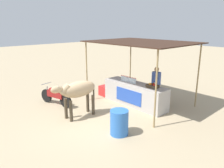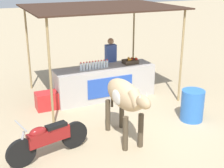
{
  "view_description": "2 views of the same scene",
  "coord_description": "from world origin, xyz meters",
  "px_view_note": "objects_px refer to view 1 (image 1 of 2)",
  "views": [
    {
      "loc": [
        5.91,
        -4.59,
        3.42
      ],
      "look_at": [
        -0.4,
        1.23,
        1.04
      ],
      "focal_mm": 35.0,
      "sensor_mm": 36.0,
      "label": 1
    },
    {
      "loc": [
        -3.47,
        -5.94,
        3.59
      ],
      "look_at": [
        -0.41,
        0.77,
        0.96
      ],
      "focal_mm": 50.0,
      "sensor_mm": 36.0,
      "label": 2
    }
  ],
  "objects_px": {
    "vendor_behind_counter": "(156,85)",
    "cow": "(78,91)",
    "water_barrel": "(119,122)",
    "motorcycle_parked": "(55,95)",
    "fruit_crate": "(153,86)",
    "cooler_box": "(106,91)",
    "stall_counter": "(135,94)"
  },
  "relations": [
    {
      "from": "vendor_behind_counter",
      "to": "cow",
      "type": "xyz_separation_m",
      "value": [
        -1.13,
        -3.27,
        0.18
      ]
    },
    {
      "from": "vendor_behind_counter",
      "to": "motorcycle_parked",
      "type": "height_order",
      "value": "vendor_behind_counter"
    },
    {
      "from": "stall_counter",
      "to": "vendor_behind_counter",
      "type": "bearing_deg",
      "value": 54.79
    },
    {
      "from": "stall_counter",
      "to": "fruit_crate",
      "type": "xyz_separation_m",
      "value": [
        0.88,
        0.05,
        0.55
      ]
    },
    {
      "from": "water_barrel",
      "to": "motorcycle_parked",
      "type": "distance_m",
      "value": 3.77
    },
    {
      "from": "vendor_behind_counter",
      "to": "cooler_box",
      "type": "relative_size",
      "value": 2.75
    },
    {
      "from": "fruit_crate",
      "to": "motorcycle_parked",
      "type": "height_order",
      "value": "fruit_crate"
    },
    {
      "from": "vendor_behind_counter",
      "to": "fruit_crate",
      "type": "bearing_deg",
      "value": -63.4
    },
    {
      "from": "fruit_crate",
      "to": "water_barrel",
      "type": "relative_size",
      "value": 0.54
    },
    {
      "from": "stall_counter",
      "to": "cow",
      "type": "xyz_separation_m",
      "value": [
        -0.6,
        -2.51,
        0.55
      ]
    },
    {
      "from": "vendor_behind_counter",
      "to": "water_barrel",
      "type": "xyz_separation_m",
      "value": [
        0.89,
        -3.09,
        -0.44
      ]
    },
    {
      "from": "cow",
      "to": "motorcycle_parked",
      "type": "height_order",
      "value": "cow"
    },
    {
      "from": "fruit_crate",
      "to": "water_barrel",
      "type": "bearing_deg",
      "value": -77.27
    },
    {
      "from": "fruit_crate",
      "to": "water_barrel",
      "type": "xyz_separation_m",
      "value": [
        0.54,
        -2.39,
        -0.63
      ]
    },
    {
      "from": "stall_counter",
      "to": "fruit_crate",
      "type": "relative_size",
      "value": 6.82
    },
    {
      "from": "water_barrel",
      "to": "stall_counter",
      "type": "bearing_deg",
      "value": 121.31
    },
    {
      "from": "cow",
      "to": "motorcycle_parked",
      "type": "distance_m",
      "value": 1.84
    },
    {
      "from": "water_barrel",
      "to": "cow",
      "type": "relative_size",
      "value": 0.44
    },
    {
      "from": "cow",
      "to": "fruit_crate",
      "type": "bearing_deg",
      "value": 59.93
    },
    {
      "from": "fruit_crate",
      "to": "cow",
      "type": "relative_size",
      "value": 0.24
    },
    {
      "from": "cooler_box",
      "to": "water_barrel",
      "type": "height_order",
      "value": "water_barrel"
    },
    {
      "from": "water_barrel",
      "to": "cow",
      "type": "distance_m",
      "value": 2.13
    },
    {
      "from": "stall_counter",
      "to": "cooler_box",
      "type": "height_order",
      "value": "stall_counter"
    },
    {
      "from": "fruit_crate",
      "to": "cooler_box",
      "type": "distance_m",
      "value": 2.81
    },
    {
      "from": "fruit_crate",
      "to": "motorcycle_parked",
      "type": "xyz_separation_m",
      "value": [
        -3.22,
        -2.57,
        -0.61
      ]
    },
    {
      "from": "stall_counter",
      "to": "motorcycle_parked",
      "type": "distance_m",
      "value": 3.44
    },
    {
      "from": "vendor_behind_counter",
      "to": "cow",
      "type": "height_order",
      "value": "vendor_behind_counter"
    },
    {
      "from": "water_barrel",
      "to": "cow",
      "type": "xyz_separation_m",
      "value": [
        -2.02,
        -0.17,
        0.63
      ]
    },
    {
      "from": "vendor_behind_counter",
      "to": "cow",
      "type": "bearing_deg",
      "value": -109.11
    },
    {
      "from": "motorcycle_parked",
      "to": "water_barrel",
      "type": "bearing_deg",
      "value": 2.76
    },
    {
      "from": "vendor_behind_counter",
      "to": "cow",
      "type": "distance_m",
      "value": 3.46
    },
    {
      "from": "motorcycle_parked",
      "to": "cow",
      "type": "bearing_deg",
      "value": 0.23
    }
  ]
}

